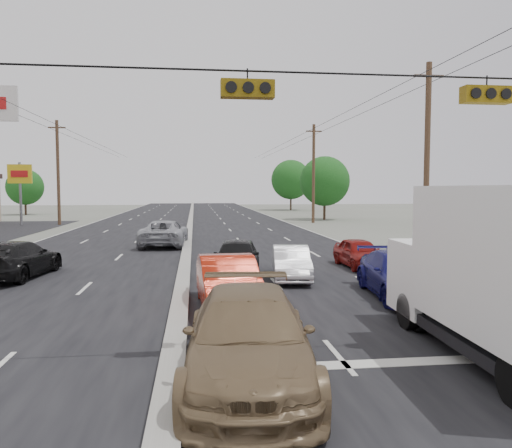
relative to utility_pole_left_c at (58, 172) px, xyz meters
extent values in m
plane|color=#606356|center=(12.50, -40.00, -5.11)|extent=(200.00, 200.00, 0.00)
cube|color=black|center=(12.50, -10.00, -5.11)|extent=(20.00, 160.00, 0.02)
cube|color=gray|center=(12.50, -10.00, -5.01)|extent=(0.50, 160.00, 0.20)
cylinder|color=#422D1E|center=(0.00, 0.00, -0.11)|extent=(0.30, 0.30, 10.00)
cube|color=#422D1E|center=(0.00, 0.00, 4.19)|extent=(1.60, 0.12, 0.12)
cylinder|color=#422D1E|center=(25.00, -25.00, -0.11)|extent=(0.30, 0.30, 10.00)
cube|color=#422D1E|center=(25.00, -25.00, 4.19)|extent=(1.60, 0.12, 0.12)
cylinder|color=#422D1E|center=(25.00, 0.00, -0.11)|extent=(0.30, 0.30, 10.00)
cube|color=#422D1E|center=(25.00, 0.00, 4.19)|extent=(1.60, 0.12, 0.12)
cylinder|color=black|center=(12.50, -40.00, 0.69)|extent=(25.00, 0.04, 0.04)
cube|color=#72590C|center=(14.00, -40.00, 0.34)|extent=(1.05, 0.30, 0.35)
cube|color=#72590C|center=(19.00, -40.00, 0.34)|extent=(1.05, 0.30, 0.35)
cylinder|color=slate|center=(-3.50, 0.00, -2.11)|extent=(0.24, 0.24, 6.00)
cube|color=gold|center=(-3.50, 0.00, -0.21)|extent=(2.20, 0.25, 1.80)
cylinder|color=#382619|center=(-9.50, 20.00, -4.03)|extent=(0.28, 0.28, 2.16)
sphere|color=#124413|center=(-9.50, 20.00, -1.39)|extent=(4.80, 4.80, 4.80)
cylinder|color=#382619|center=(27.50, 5.00, -3.85)|extent=(0.28, 0.28, 2.52)
sphere|color=#124413|center=(27.50, 5.00, -0.77)|extent=(5.60, 5.60, 5.60)
cylinder|color=#382619|center=(28.50, 30.00, -3.67)|extent=(0.28, 0.28, 2.88)
sphere|color=#124413|center=(28.50, 30.00, -0.15)|extent=(6.40, 6.40, 6.40)
cube|color=black|center=(19.20, -40.53, -4.66)|extent=(2.58, 7.11, 0.25)
cube|color=white|center=(19.30, -37.97, -3.85)|extent=(2.48, 2.00, 1.81)
cylinder|color=black|center=(18.23, -38.19, -4.66)|extent=(0.34, 0.91, 0.90)
cylinder|color=black|center=(20.34, -38.27, -4.66)|extent=(0.34, 0.91, 0.90)
imported|color=brown|center=(13.90, -41.07, -4.30)|extent=(2.70, 5.70, 1.61)
imported|color=#9F1C09|center=(13.90, -35.50, -4.35)|extent=(1.85, 4.68, 1.52)
imported|color=black|center=(14.61, -30.14, -4.36)|extent=(2.35, 4.60, 1.50)
imported|color=white|center=(16.62, -31.15, -4.47)|extent=(1.83, 4.01, 1.28)
imported|color=#13125A|center=(19.51, -34.67, -4.39)|extent=(2.48, 5.13, 1.44)
imported|color=maroon|center=(20.19, -28.63, -4.46)|extent=(1.61, 3.81, 1.29)
imported|color=black|center=(5.99, -29.49, -4.38)|extent=(2.65, 5.25, 1.46)
imported|color=#9B9CA2|center=(11.10, -19.16, -4.32)|extent=(2.91, 5.78, 1.57)
camera|label=1|loc=(12.96, -49.86, -1.60)|focal=35.00mm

